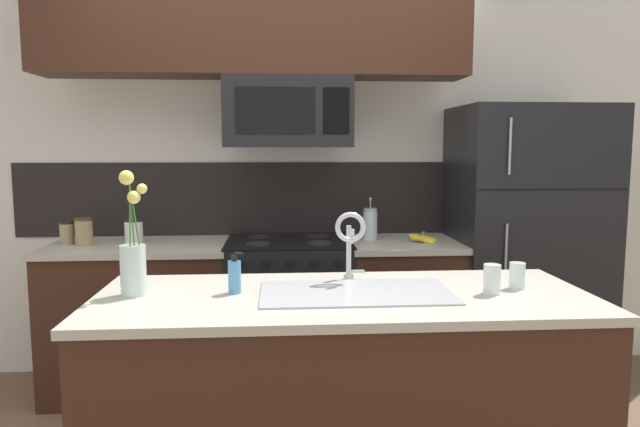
{
  "coord_description": "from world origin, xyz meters",
  "views": [
    {
      "loc": [
        -0.05,
        -2.55,
        1.49
      ],
      "look_at": [
        0.15,
        0.27,
        1.16
      ],
      "focal_mm": 32.0,
      "sensor_mm": 36.0,
      "label": 1
    }
  ],
  "objects_px": {
    "storage_jar_tall": "(67,233)",
    "storage_jar_medium": "(84,232)",
    "stove_range": "(289,313)",
    "drinking_glass": "(492,279)",
    "dish_soap_bottle": "(235,276)",
    "flower_vase": "(133,263)",
    "refrigerator": "(524,245)",
    "sink_faucet": "(350,237)",
    "spare_glass": "(517,276)",
    "storage_jar_short": "(134,231)",
    "banana_bunch": "(424,239)",
    "microwave": "(288,113)",
    "french_press": "(370,224)"
  },
  "relations": [
    {
      "from": "storage_jar_medium",
      "to": "storage_jar_short",
      "type": "relative_size",
      "value": 1.12
    },
    {
      "from": "storage_jar_short",
      "to": "spare_glass",
      "type": "bearing_deg",
      "value": -33.86
    },
    {
      "from": "refrigerator",
      "to": "dish_soap_bottle",
      "type": "xyz_separation_m",
      "value": [
        -1.73,
        -1.23,
        0.11
      ]
    },
    {
      "from": "stove_range",
      "to": "storage_jar_short",
      "type": "distance_m",
      "value": 1.07
    },
    {
      "from": "storage_jar_short",
      "to": "french_press",
      "type": "xyz_separation_m",
      "value": [
        1.45,
        0.03,
        0.03
      ]
    },
    {
      "from": "storage_jar_tall",
      "to": "flower_vase",
      "type": "xyz_separation_m",
      "value": [
        0.7,
        -1.24,
        0.06
      ]
    },
    {
      "from": "refrigerator",
      "to": "flower_vase",
      "type": "xyz_separation_m",
      "value": [
        -2.12,
        -1.24,
        0.17
      ]
    },
    {
      "from": "banana_bunch",
      "to": "flower_vase",
      "type": "xyz_separation_m",
      "value": [
        -1.45,
        -1.16,
        0.11
      ]
    },
    {
      "from": "storage_jar_short",
      "to": "french_press",
      "type": "distance_m",
      "value": 1.45
    },
    {
      "from": "refrigerator",
      "to": "sink_faucet",
      "type": "xyz_separation_m",
      "value": [
        -1.25,
        -1.07,
        0.24
      ]
    },
    {
      "from": "spare_glass",
      "to": "flower_vase",
      "type": "bearing_deg",
      "value": -179.92
    },
    {
      "from": "stove_range",
      "to": "dish_soap_bottle",
      "type": "relative_size",
      "value": 5.64
    },
    {
      "from": "microwave",
      "to": "drinking_glass",
      "type": "relative_size",
      "value": 6.23
    },
    {
      "from": "stove_range",
      "to": "dish_soap_bottle",
      "type": "xyz_separation_m",
      "value": [
        -0.24,
        -1.21,
        0.52
      ]
    },
    {
      "from": "refrigerator",
      "to": "storage_jar_medium",
      "type": "relative_size",
      "value": 10.52
    },
    {
      "from": "refrigerator",
      "to": "storage_jar_tall",
      "type": "bearing_deg",
      "value": 179.91
    },
    {
      "from": "spare_glass",
      "to": "french_press",
      "type": "bearing_deg",
      "value": 107.75
    },
    {
      "from": "spare_glass",
      "to": "storage_jar_short",
      "type": "bearing_deg",
      "value": 146.14
    },
    {
      "from": "stove_range",
      "to": "storage_jar_tall",
      "type": "bearing_deg",
      "value": 178.94
    },
    {
      "from": "storage_jar_medium",
      "to": "dish_soap_bottle",
      "type": "distance_m",
      "value": 1.54
    },
    {
      "from": "microwave",
      "to": "stove_range",
      "type": "bearing_deg",
      "value": 90.16
    },
    {
      "from": "storage_jar_tall",
      "to": "storage_jar_medium",
      "type": "relative_size",
      "value": 0.83
    },
    {
      "from": "storage_jar_short",
      "to": "flower_vase",
      "type": "relative_size",
      "value": 0.3
    },
    {
      "from": "sink_faucet",
      "to": "spare_glass",
      "type": "relative_size",
      "value": 2.84
    },
    {
      "from": "storage_jar_short",
      "to": "banana_bunch",
      "type": "height_order",
      "value": "storage_jar_short"
    },
    {
      "from": "microwave",
      "to": "refrigerator",
      "type": "relative_size",
      "value": 0.43
    },
    {
      "from": "dish_soap_bottle",
      "to": "banana_bunch",
      "type": "bearing_deg",
      "value": 47.22
    },
    {
      "from": "drinking_glass",
      "to": "flower_vase",
      "type": "xyz_separation_m",
      "value": [
        -1.41,
        0.08,
        0.07
      ]
    },
    {
      "from": "storage_jar_tall",
      "to": "refrigerator",
      "type": "bearing_deg",
      "value": -0.09
    },
    {
      "from": "storage_jar_tall",
      "to": "banana_bunch",
      "type": "distance_m",
      "value": 2.16
    },
    {
      "from": "sink_faucet",
      "to": "storage_jar_short",
      "type": "bearing_deg",
      "value": 137.72
    },
    {
      "from": "storage_jar_tall",
      "to": "banana_bunch",
      "type": "height_order",
      "value": "storage_jar_tall"
    },
    {
      "from": "french_press",
      "to": "storage_jar_tall",
      "type": "bearing_deg",
      "value": -178.89
    },
    {
      "from": "stove_range",
      "to": "microwave",
      "type": "bearing_deg",
      "value": -89.84
    },
    {
      "from": "storage_jar_medium",
      "to": "banana_bunch",
      "type": "relative_size",
      "value": 0.87
    },
    {
      "from": "storage_jar_short",
      "to": "storage_jar_tall",
      "type": "bearing_deg",
      "value": -178.89
    },
    {
      "from": "banana_bunch",
      "to": "flower_vase",
      "type": "bearing_deg",
      "value": -141.47
    },
    {
      "from": "stove_range",
      "to": "drinking_glass",
      "type": "height_order",
      "value": "drinking_glass"
    },
    {
      "from": "storage_jar_medium",
      "to": "dish_soap_bottle",
      "type": "bearing_deg",
      "value": -50.5
    },
    {
      "from": "refrigerator",
      "to": "sink_faucet",
      "type": "bearing_deg",
      "value": -139.48
    },
    {
      "from": "stove_range",
      "to": "spare_glass",
      "type": "bearing_deg",
      "value": -52.82
    },
    {
      "from": "banana_bunch",
      "to": "dish_soap_bottle",
      "type": "xyz_separation_m",
      "value": [
        -1.06,
        -1.15,
        0.05
      ]
    },
    {
      "from": "storage_jar_tall",
      "to": "banana_bunch",
      "type": "bearing_deg",
      "value": -2.24
    },
    {
      "from": "dish_soap_bottle",
      "to": "drinking_glass",
      "type": "relative_size",
      "value": 1.38
    },
    {
      "from": "storage_jar_tall",
      "to": "spare_glass",
      "type": "distance_m",
      "value": 2.57
    },
    {
      "from": "microwave",
      "to": "drinking_glass",
      "type": "bearing_deg",
      "value": -58.42
    },
    {
      "from": "spare_glass",
      "to": "stove_range",
      "type": "bearing_deg",
      "value": 127.18
    },
    {
      "from": "storage_jar_short",
      "to": "refrigerator",
      "type": "bearing_deg",
      "value": -0.28
    },
    {
      "from": "microwave",
      "to": "dish_soap_bottle",
      "type": "xyz_separation_m",
      "value": [
        -0.24,
        -1.19,
        -0.71
      ]
    },
    {
      "from": "sink_faucet",
      "to": "drinking_glass",
      "type": "bearing_deg",
      "value": -25.04
    }
  ]
}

